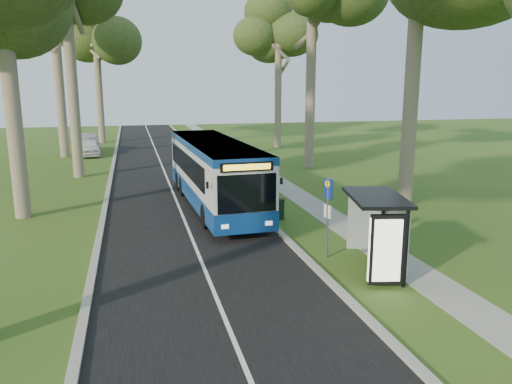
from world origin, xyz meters
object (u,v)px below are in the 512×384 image
bus (214,173)px  bus_stop_sign (328,209)px  litter_bin (279,209)px  car_silver (87,143)px  car_white (89,147)px  bus_shelter (386,222)px

bus → bus_stop_sign: bearing=-75.2°
bus_stop_sign → bus: bearing=89.3°
litter_bin → car_silver: bearing=111.5°
bus → car_white: size_ratio=2.87×
bus → bus_shelter: size_ratio=3.83×
bus → litter_bin: 4.05m
bus_shelter → car_white: 32.46m
bus_stop_sign → bus_shelter: 2.33m
bus → car_white: bearing=107.4°
car_silver → bus: bearing=-80.8°
litter_bin → car_white: (-9.68, 23.24, 0.27)m
litter_bin → car_silver: car_silver is taller
car_white → car_silver: car_silver is taller
car_silver → car_white: bearing=-91.0°
bus_stop_sign → car_white: 30.15m
litter_bin → car_white: 25.17m
litter_bin → bus: bearing=128.6°
bus_stop_sign → litter_bin: size_ratio=3.16×
bus_stop_sign → bus_shelter: bearing=-81.0°
bus_stop_sign → litter_bin: bus_stop_sign is taller
bus → car_silver: bearing=106.3°
bus_stop_sign → car_white: bus_stop_sign is taller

